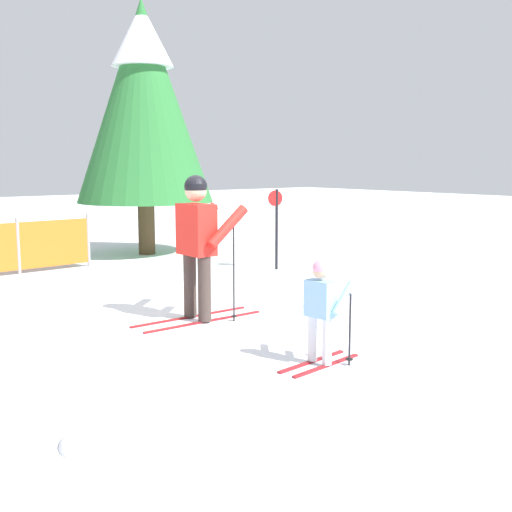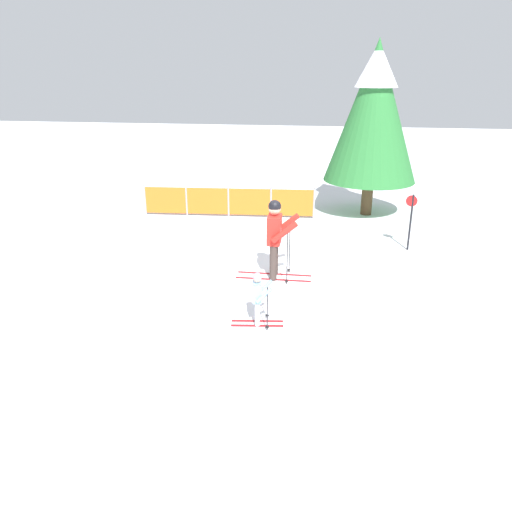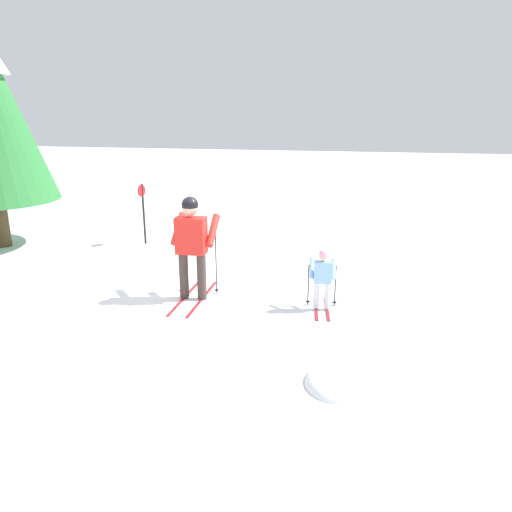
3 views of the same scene
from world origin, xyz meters
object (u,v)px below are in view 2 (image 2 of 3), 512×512
at_px(safety_fence, 228,201).
at_px(conifer_far, 374,110).
at_px(trail_marker, 411,216).
at_px(skier_adult, 276,232).
at_px(skier_child, 258,295).

height_order(safety_fence, conifer_far, conifer_far).
bearing_deg(safety_fence, trail_marker, -23.93).
xyz_separation_m(skier_adult, trail_marker, (3.17, 2.27, -0.16)).
bearing_deg(skier_child, skier_adult, 81.35).
relative_size(skier_child, trail_marker, 0.70).
bearing_deg(skier_adult, trail_marker, 35.38).
xyz_separation_m(skier_child, safety_fence, (-1.90, 6.75, -0.10)).
xyz_separation_m(safety_fence, trail_marker, (5.13, -2.28, 0.40)).
bearing_deg(conifer_far, skier_adult, -112.84).
bearing_deg(skier_adult, skier_child, -92.00).
xyz_separation_m(skier_adult, skier_child, (-0.06, -2.19, -0.47)).
bearing_deg(skier_child, conifer_far, 65.87).
relative_size(skier_child, conifer_far, 0.20).
relative_size(skier_child, safety_fence, 0.19).
bearing_deg(skier_adult, conifer_far, 66.85).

